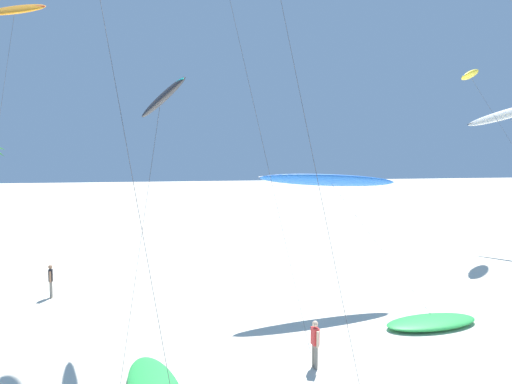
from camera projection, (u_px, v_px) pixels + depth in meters
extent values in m
ellipsoid|color=black|center=(160.00, 100.00, 16.82)|extent=(2.23, 6.63, 1.49)
ellipsoid|color=#19B2B7|center=(160.00, 99.00, 16.82)|extent=(1.67, 6.60, 0.90)
cylinder|color=#4C4C51|center=(142.00, 232.00, 15.18)|extent=(1.50, 3.77, 9.38)
cylinder|color=#4C4C51|center=(108.00, 41.00, 13.25)|extent=(3.76, 9.60, 21.44)
cylinder|color=#4C4C51|center=(300.00, 95.00, 13.75)|extent=(1.82, 6.25, 18.37)
ellipsoid|color=blue|center=(330.00, 180.00, 22.07)|extent=(7.58, 1.78, 1.20)
ellipsoid|color=white|center=(330.00, 180.00, 22.07)|extent=(7.65, 1.15, 0.76)
cylinder|color=#4C4C51|center=(380.00, 248.00, 20.77)|extent=(3.46, 4.01, 6.07)
ellipsoid|color=orange|center=(15.00, 10.00, 27.34)|extent=(5.26, 5.05, 1.75)
ellipsoid|color=red|center=(15.00, 9.00, 27.33)|extent=(4.73, 4.56, 1.14)
cylinder|color=#4C4C51|center=(247.00, 75.00, 18.41)|extent=(3.38, 6.62, 21.40)
ellipsoid|color=yellow|center=(470.00, 75.00, 34.52)|extent=(4.37, 4.10, 1.92)
ellipsoid|color=blue|center=(470.00, 74.00, 34.52)|extent=(4.05, 3.61, 1.41)
ellipsoid|color=white|center=(508.00, 114.00, 35.80)|extent=(4.18, 5.37, 2.49)
ellipsoid|color=black|center=(508.00, 113.00, 35.79)|extent=(3.94, 5.07, 1.91)
ellipsoid|color=green|center=(431.00, 322.00, 19.08)|extent=(4.44, 2.03, 0.36)
ellipsoid|color=white|center=(431.00, 322.00, 19.08)|extent=(2.04, 1.61, 0.21)
cylinder|color=slate|center=(316.00, 357.00, 15.15)|extent=(0.14, 0.14, 0.83)
cylinder|color=slate|center=(314.00, 355.00, 15.31)|extent=(0.14, 0.14, 0.83)
cube|color=red|center=(315.00, 336.00, 15.18)|extent=(0.22, 0.31, 0.60)
cylinder|color=beige|center=(318.00, 340.00, 14.98)|extent=(0.09, 0.09, 0.56)
cylinder|color=beige|center=(312.00, 335.00, 15.38)|extent=(0.09, 0.09, 0.56)
sphere|color=beige|center=(315.00, 324.00, 15.15)|extent=(0.21, 0.21, 0.21)
cylinder|color=slate|center=(51.00, 290.00, 22.90)|extent=(0.14, 0.14, 0.88)
cylinder|color=slate|center=(51.00, 289.00, 23.06)|extent=(0.14, 0.14, 0.88)
cube|color=black|center=(51.00, 275.00, 22.93)|extent=(0.24, 0.32, 0.61)
cylinder|color=#9E7051|center=(50.00, 277.00, 22.73)|extent=(0.09, 0.09, 0.56)
cylinder|color=#9E7051|center=(51.00, 275.00, 23.12)|extent=(0.09, 0.09, 0.56)
sphere|color=#9E7051|center=(50.00, 267.00, 22.89)|extent=(0.21, 0.21, 0.21)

